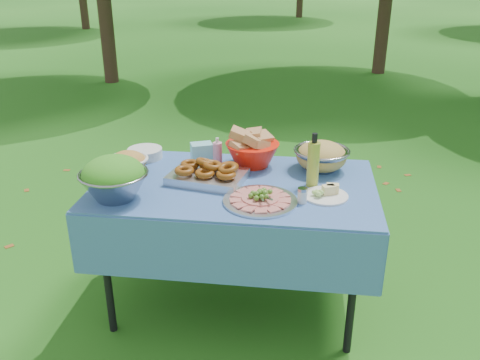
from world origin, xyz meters
name	(u,v)px	position (x,y,z in m)	size (l,w,h in m)	color
ground	(235,302)	(0.00, 0.00, 0.00)	(80.00, 80.00, 0.00)	#0D3B0A
picnic_table	(235,246)	(0.00, 0.00, 0.38)	(1.46, 0.86, 0.76)	#71A4DA
salad_bowl	(114,178)	(-0.55, -0.25, 0.87)	(0.33, 0.33, 0.22)	gray
pasta_bowl_white	(128,162)	(-0.60, 0.07, 0.82)	(0.22, 0.22, 0.12)	silver
plate_stack	(145,153)	(-0.58, 0.30, 0.79)	(0.20, 0.20, 0.06)	silver
wipes_box	(202,152)	(-0.23, 0.29, 0.82)	(0.12, 0.09, 0.11)	#7FCED8
sanitizer_bottle	(217,151)	(-0.14, 0.27, 0.84)	(0.05, 0.05, 0.15)	pink
bread_bowl	(252,148)	(0.06, 0.27, 0.86)	(0.30, 0.30, 0.20)	red
pasta_bowl_steel	(321,156)	(0.45, 0.26, 0.84)	(0.30, 0.30, 0.16)	gray
fried_tray	(207,173)	(-0.15, 0.02, 0.81)	(0.39, 0.27, 0.09)	silver
charcuterie_platter	(260,194)	(0.15, -0.21, 0.80)	(0.36, 0.36, 0.08)	silver
oil_bottle	(313,160)	(0.40, 0.03, 0.90)	(0.06, 0.06, 0.28)	#9EAA31
cheese_plate	(326,191)	(0.47, -0.10, 0.79)	(0.22, 0.22, 0.06)	silver
shaker	(302,195)	(0.35, -0.18, 0.80)	(0.05, 0.05, 0.08)	silver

